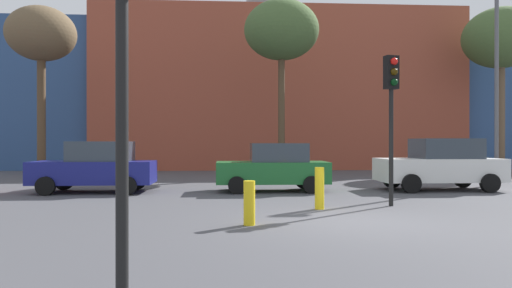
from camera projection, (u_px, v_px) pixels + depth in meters
ground_plane at (351, 221)px, 10.41m from camera, size 200.00×200.00×0.00m
building_backdrop at (273, 98)px, 35.76m from camera, size 41.33×12.73×12.40m
parked_car_1 at (96, 167)px, 16.38m from camera, size 4.06×1.99×1.76m
parked_car_2 at (274, 167)px, 16.77m from camera, size 3.91×1.92×1.70m
parked_car_3 at (440, 165)px, 17.15m from camera, size 4.30×2.11×1.86m
traffic_light_near_left at (121, 8)px, 4.46m from camera, size 0.40×0.39×4.05m
traffic_light_island at (392, 96)px, 12.85m from camera, size 0.41×0.40×4.06m
bare_tree_0 at (501, 39)px, 26.99m from camera, size 4.28×4.28×9.39m
bare_tree_1 at (281, 31)px, 24.20m from camera, size 3.81×3.81×8.98m
bare_tree_2 at (41, 36)px, 23.13m from camera, size 3.30×3.30×8.34m
bollard_yellow_0 at (319, 188)px, 12.24m from camera, size 0.24×0.24×1.08m
bollard_yellow_1 at (249, 203)px, 9.87m from camera, size 0.24×0.24×0.92m
street_lamp at (497, 60)px, 19.37m from camera, size 0.80×0.24×9.13m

